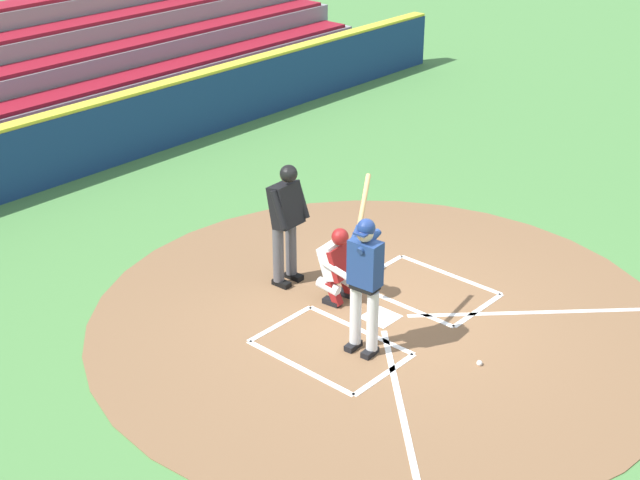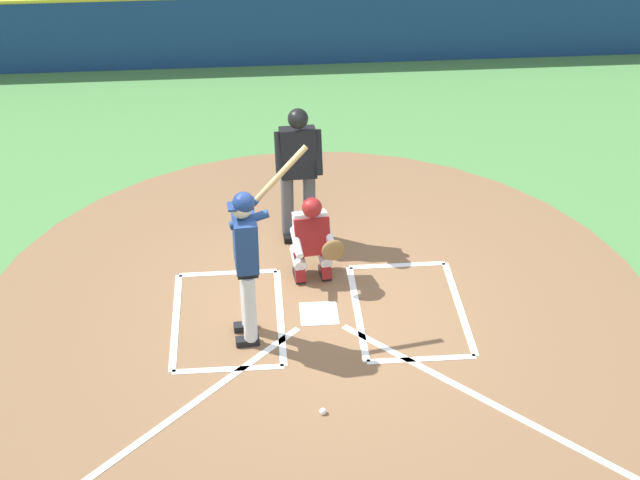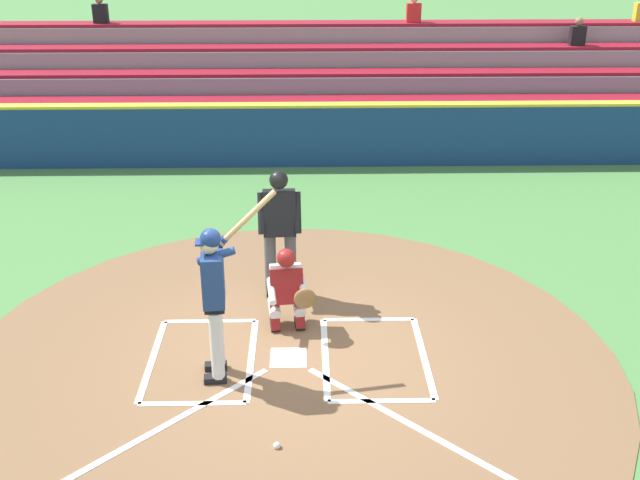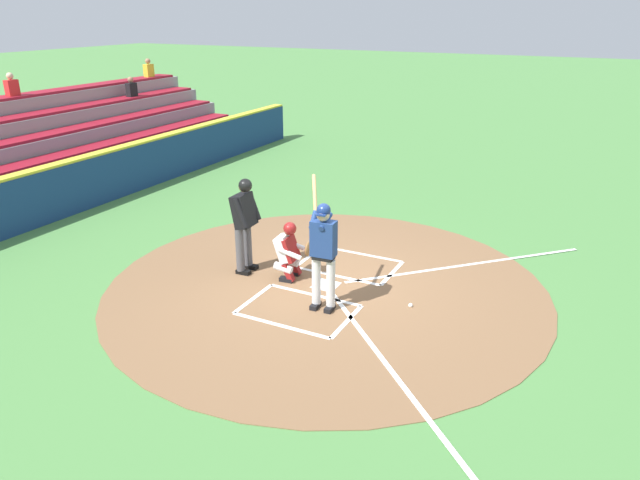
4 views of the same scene
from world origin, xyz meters
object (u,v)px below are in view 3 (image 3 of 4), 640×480
Objects in this scene: catcher at (288,287)px; plate_umpire at (280,225)px; batter at (215,292)px; baseball at (277,446)px.

catcher is 0.61× the size of plate_umpire.
batter reaches higher than plate_umpire.
baseball is (0.08, 2.40, -0.55)m from catcher.
baseball is (-0.71, 1.32, -1.06)m from batter.
plate_umpire is at bearing -89.32° from baseball.
catcher is 15.27× the size of baseball.
batter is 28.76× the size of baseball.
batter reaches higher than catcher.
batter is 1.14× the size of plate_umpire.
catcher is at bearing -91.81° from baseball.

